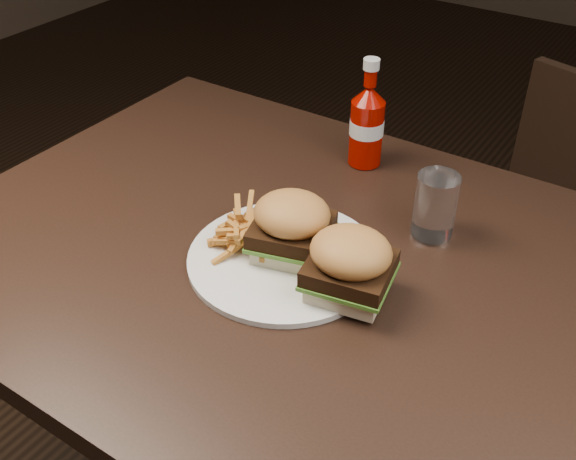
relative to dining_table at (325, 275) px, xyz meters
The scene contains 7 objects.
dining_table is the anchor object (origin of this frame).
plate 0.06m from the dining_table, 154.27° to the right, with size 0.28×0.28×0.01m, color white.
sandwich_half_a 0.07m from the dining_table, 165.28° to the right, with size 0.10×0.09×0.03m, color beige.
sandwich_half_b 0.08m from the dining_table, 34.50° to the right, with size 0.10×0.09×0.03m, color #F9F1C1.
fries_pile 0.12m from the dining_table, behind, with size 0.11×0.11×0.04m, color #B3752A, non-canonical shape.
ketchup_bottle 0.31m from the dining_table, 107.67° to the left, with size 0.06×0.06×0.12m, color #950800.
tumbler 0.19m from the dining_table, 57.13° to the left, with size 0.06×0.06×0.10m, color white.
Camera 1 is at (0.37, -0.66, 1.37)m, focal length 42.00 mm.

